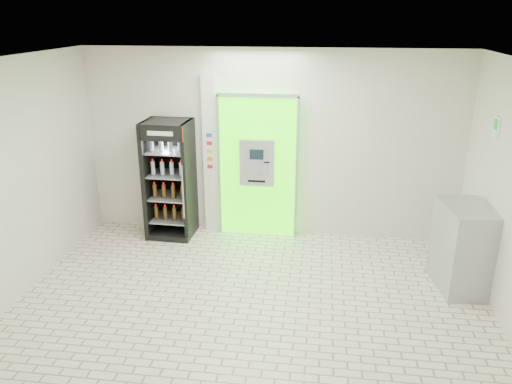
# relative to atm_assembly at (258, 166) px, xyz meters

# --- Properties ---
(ground) EXTENTS (6.00, 6.00, 0.00)m
(ground) POSITION_rel_atm_assembly_xyz_m (0.20, -2.41, -1.17)
(ground) COLOR beige
(ground) RESTS_ON ground
(room_shell) EXTENTS (6.00, 6.00, 6.00)m
(room_shell) POSITION_rel_atm_assembly_xyz_m (0.20, -2.41, 0.67)
(room_shell) COLOR silver
(room_shell) RESTS_ON ground
(atm_assembly) EXTENTS (1.30, 0.24, 2.33)m
(atm_assembly) POSITION_rel_atm_assembly_xyz_m (0.00, 0.00, 0.00)
(atm_assembly) COLOR #2FFF00
(atm_assembly) RESTS_ON ground
(pillar) EXTENTS (0.22, 0.11, 2.60)m
(pillar) POSITION_rel_atm_assembly_xyz_m (-0.78, 0.04, 0.13)
(pillar) COLOR silver
(pillar) RESTS_ON ground
(beverage_cooler) EXTENTS (0.74, 0.70, 1.91)m
(beverage_cooler) POSITION_rel_atm_assembly_xyz_m (-1.40, -0.23, -0.25)
(beverage_cooler) COLOR black
(beverage_cooler) RESTS_ON ground
(steel_cabinet) EXTENTS (0.70, 0.94, 1.16)m
(steel_cabinet) POSITION_rel_atm_assembly_xyz_m (2.90, -1.38, -0.59)
(steel_cabinet) COLOR #9FA1A6
(steel_cabinet) RESTS_ON ground
(exit_sign) EXTENTS (0.02, 0.22, 0.26)m
(exit_sign) POSITION_rel_atm_assembly_xyz_m (3.19, -1.01, 0.95)
(exit_sign) COLOR white
(exit_sign) RESTS_ON room_shell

